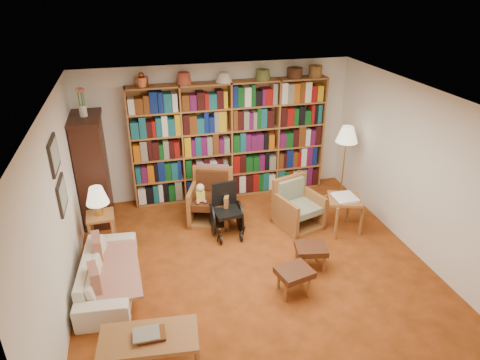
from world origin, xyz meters
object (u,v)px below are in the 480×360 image
object	(u,v)px
sofa	(108,273)
floor_lamp	(347,138)
armchair_leather	(210,199)
armchair_sage	(297,207)
footstool_b	(311,250)
side_table_lamp	(101,223)
footstool_a	(294,274)
side_table_papers	(344,203)
wheelchair	(226,211)
coffee_table	(149,340)

from	to	relation	value
sofa	floor_lamp	distance (m)	4.56
armchair_leather	floor_lamp	distance (m)	2.66
armchair_leather	armchair_sage	world-z (taller)	armchair_leather
armchair_leather	footstool_b	world-z (taller)	armchair_leather
side_table_lamp	footstool_a	xyz separation A→B (m)	(2.51, -1.75, -0.12)
floor_lamp	footstool_b	xyz separation A→B (m)	(-1.35, -1.76, -0.98)
armchair_sage	footstool_a	world-z (taller)	armchair_sage
sofa	side_table_papers	distance (m)	3.79
side_table_lamp	wheelchair	distance (m)	1.96
footstool_b	coffee_table	distance (m)	2.65
floor_lamp	armchair_leather	bearing A→B (deg)	179.59
sofa	footstool_b	size ratio (longest dim) A/B	3.38
footstool_a	footstool_b	world-z (taller)	footstool_a
side_table_lamp	floor_lamp	size ratio (longest dim) A/B	0.40
sofa	wheelchair	xyz separation A→B (m)	(1.86, 1.00, 0.15)
wheelchair	coffee_table	size ratio (longest dim) A/B	0.78
wheelchair	footstool_a	xyz separation A→B (m)	(0.55, -1.71, -0.08)
side_table_lamp	floor_lamp	world-z (taller)	floor_lamp
side_table_lamp	wheelchair	xyz separation A→B (m)	(1.96, -0.03, -0.04)
floor_lamp	side_table_papers	size ratio (longest dim) A/B	2.25
armchair_sage	side_table_papers	bearing A→B (deg)	-30.86
side_table_lamp	coffee_table	size ratio (longest dim) A/B	0.54
side_table_lamp	footstool_b	xyz separation A→B (m)	(2.93, -1.29, -0.13)
side_table_lamp	side_table_papers	xyz separation A→B (m)	(3.84, -0.47, 0.07)
sofa	armchair_sage	world-z (taller)	armchair_sage
floor_lamp	footstool_b	world-z (taller)	floor_lamp
side_table_lamp	wheelchair	size ratio (longest dim) A/B	0.68
floor_lamp	footstool_a	bearing A→B (deg)	-128.63
side_table_papers	footstool_a	distance (m)	1.86
footstool_a	footstool_b	size ratio (longest dim) A/B	1.05
sofa	coffee_table	bearing A→B (deg)	-157.16
footstool_a	footstool_b	distance (m)	0.63
armchair_sage	footstool_a	xyz separation A→B (m)	(-0.68, -1.67, -0.00)
sofa	wheelchair	distance (m)	2.11
floor_lamp	side_table_lamp	bearing A→B (deg)	-173.68
sofa	floor_lamp	size ratio (longest dim) A/B	1.13
armchair_leather	coffee_table	world-z (taller)	armchair_leather
wheelchair	floor_lamp	world-z (taller)	floor_lamp
armchair_sage	floor_lamp	distance (m)	1.56
coffee_table	armchair_leather	bearing A→B (deg)	67.82
side_table_papers	coffee_table	size ratio (longest dim) A/B	0.60
side_table_lamp	floor_lamp	distance (m)	4.39
armchair_sage	footstool_a	bearing A→B (deg)	-112.14
armchair_leather	side_table_lamp	bearing A→B (deg)	-164.58
side_table_lamp	footstool_a	bearing A→B (deg)	-34.86
armchair_leather	wheelchair	xyz separation A→B (m)	(0.18, -0.53, 0.02)
side_table_papers	side_table_lamp	bearing A→B (deg)	173.08
side_table_lamp	footstool_b	size ratio (longest dim) A/B	1.18
sofa	armchair_leather	xyz separation A→B (m)	(1.68, 1.52, 0.12)
armchair_leather	coffee_table	size ratio (longest dim) A/B	0.87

